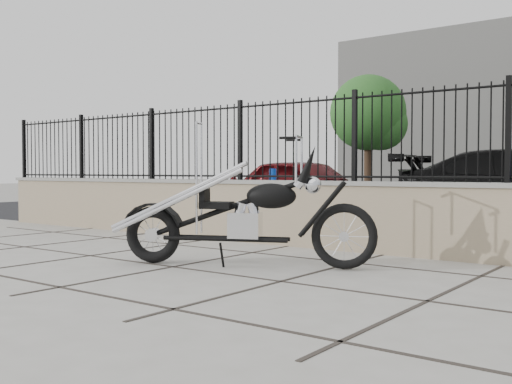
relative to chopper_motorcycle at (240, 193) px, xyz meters
The scene contains 9 objects.
ground_plane 1.15m from the chopper_motorcycle, 138.14° to the right, with size 90.00×90.00×0.00m, color #99968E.
parking_lot 12.03m from the chopper_motorcycle, 92.76° to the left, with size 30.00×30.00×0.00m, color black.
retaining_wall 2.10m from the chopper_motorcycle, 106.25° to the left, with size 14.00×0.36×0.96m, color gray.
iron_fence 2.18m from the chopper_motorcycle, 106.25° to the left, with size 14.00×0.08×1.20m, color black.
chopper_motorcycle is the anchor object (origin of this frame).
car_red 7.22m from the chopper_motorcycle, 116.43° to the left, with size 1.67×4.16×1.42m, color #4F0B0E.
bollard_a 4.52m from the chopper_motorcycle, 120.62° to the left, with size 0.14×0.14×1.15m, color #0A33A3.
bollard_b 4.09m from the chopper_motorcycle, 72.03° to the left, with size 0.10×0.10×0.87m, color #0A52A3.
tree_left 17.87m from the chopper_motorcycle, 111.72° to the left, with size 3.01×3.01×5.08m.
Camera 1 is at (4.85, -4.86, 1.10)m, focal length 42.00 mm.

